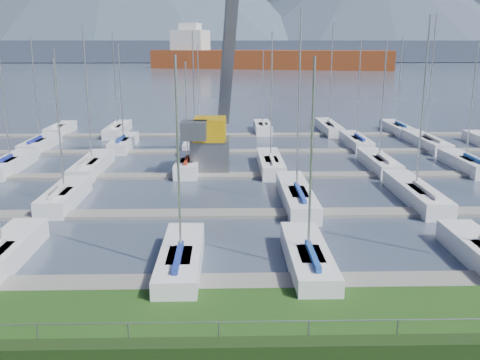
{
  "coord_description": "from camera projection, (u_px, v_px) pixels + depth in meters",
  "views": [
    {
      "loc": [
        -0.68,
        -16.0,
        10.15
      ],
      "look_at": [
        0.0,
        12.0,
        3.0
      ],
      "focal_mm": 40.0,
      "sensor_mm": 36.0,
      "label": 1
    }
  ],
  "objects": [
    {
      "name": "water",
      "position": [
        228.0,
        65.0,
        269.97
      ],
      "size": [
        800.0,
        540.0,
        0.2
      ],
      "primitive_type": "cube",
      "color": "#404B5E"
    },
    {
      "name": "hedge",
      "position": [
        249.0,
        351.0,
        17.55
      ],
      "size": [
        80.0,
        0.7,
        0.7
      ],
      "primitive_type": "cube",
      "color": "black",
      "rests_on": "grass"
    },
    {
      "name": "fence",
      "position": [
        249.0,
        322.0,
        17.72
      ],
      "size": [
        80.0,
        0.04,
        0.04
      ],
      "primitive_type": "cylinder",
      "rotation": [
        0.0,
        1.57,
        0.0
      ],
      "color": "gray",
      "rests_on": "grass"
    },
    {
      "name": "foothill",
      "position": [
        228.0,
        51.0,
        336.19
      ],
      "size": [
        900.0,
        80.0,
        12.0
      ],
      "primitive_type": "cube",
      "color": "#3A4355",
      "rests_on": "water"
    },
    {
      "name": "docks",
      "position": [
        236.0,
        176.0,
        43.26
      ],
      "size": [
        90.0,
        41.6,
        0.25
      ],
      "color": "slate",
      "rests_on": "water"
    },
    {
      "name": "crane",
      "position": [
        215.0,
        103.0,
        45.08
      ],
      "size": [
        5.36,
        13.25,
        22.35
      ],
      "rotation": [
        0.0,
        0.0,
        -0.03
      ],
      "color": "slate",
      "rests_on": "water"
    },
    {
      "name": "cargo_ship_mid",
      "position": [
        260.0,
        60.0,
        229.83
      ],
      "size": [
        103.89,
        44.38,
        21.5
      ],
      "rotation": [
        0.0,
        0.0,
        -0.27
      ],
      "color": "brown",
      "rests_on": "water"
    },
    {
      "name": "sailboat_fleet",
      "position": [
        224.0,
        104.0,
        43.89
      ],
      "size": [
        75.54,
        50.67,
        13.65
      ],
      "color": "silver",
      "rests_on": "water"
    }
  ]
}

